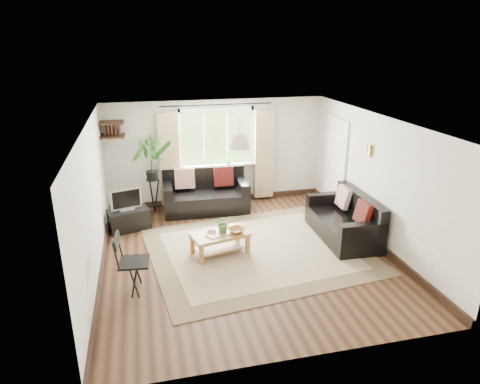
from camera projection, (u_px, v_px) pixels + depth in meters
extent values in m
plane|color=black|center=(245.00, 254.00, 7.73)|extent=(5.50, 5.50, 0.00)
plane|color=white|center=(246.00, 122.00, 6.91)|extent=(5.50, 5.50, 0.00)
cube|color=beige|center=(217.00, 152.00, 9.84)|extent=(5.00, 0.02, 2.40)
cube|color=beige|center=(304.00, 272.00, 4.80)|extent=(5.00, 0.02, 2.40)
cube|color=beige|center=(93.00, 204.00, 6.78)|extent=(0.02, 5.50, 2.40)
cube|color=beige|center=(377.00, 181.00, 7.86)|extent=(0.02, 5.50, 2.40)
cube|color=beige|center=(257.00, 250.00, 7.84)|extent=(4.16, 3.69, 0.02)
cube|color=silver|center=(335.00, 166.00, 9.48)|extent=(0.06, 0.96, 2.06)
imported|color=#3E6E2C|center=(223.00, 223.00, 7.62)|extent=(0.32, 0.29, 0.32)
imported|color=#965A33|center=(237.00, 230.00, 7.63)|extent=(0.38, 0.38, 0.07)
imported|color=white|center=(209.00, 238.00, 7.41)|extent=(0.27, 0.28, 0.02)
imported|color=brown|center=(207.00, 232.00, 7.60)|extent=(0.20, 0.24, 0.02)
cube|color=black|center=(129.00, 219.00, 8.66)|extent=(0.89, 0.65, 0.43)
imported|color=#2D6023|center=(228.00, 159.00, 9.83)|extent=(0.14, 0.10, 0.27)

